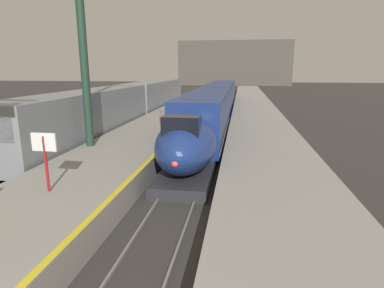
{
  "coord_description": "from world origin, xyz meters",
  "views": [
    {
      "loc": [
        2.46,
        -2.99,
        5.3
      ],
      "look_at": [
        0.23,
        11.61,
        1.8
      ],
      "focal_mm": 29.77,
      "sensor_mm": 36.0,
      "label": 1
    }
  ],
  "objects_px": {
    "departure_info_board": "(45,150)",
    "rolling_suitcase": "(162,120)",
    "regional_train_adjacent": "(132,102)",
    "highspeed_train_main": "(214,106)",
    "station_column_mid": "(82,37)",
    "passenger_near_edge": "(173,112)"
  },
  "relations": [
    {
      "from": "departure_info_board",
      "to": "rolling_suitcase",
      "type": "bearing_deg",
      "value": 87.74
    },
    {
      "from": "regional_train_adjacent",
      "to": "rolling_suitcase",
      "type": "bearing_deg",
      "value": -52.74
    },
    {
      "from": "highspeed_train_main",
      "to": "station_column_mid",
      "type": "distance_m",
      "value": 15.32
    },
    {
      "from": "departure_info_board",
      "to": "station_column_mid",
      "type": "bearing_deg",
      "value": 104.31
    },
    {
      "from": "regional_train_adjacent",
      "to": "passenger_near_edge",
      "type": "distance_m",
      "value": 8.27
    },
    {
      "from": "regional_train_adjacent",
      "to": "rolling_suitcase",
      "type": "relative_size",
      "value": 37.27
    },
    {
      "from": "regional_train_adjacent",
      "to": "station_column_mid",
      "type": "bearing_deg",
      "value": -80.75
    },
    {
      "from": "passenger_near_edge",
      "to": "rolling_suitcase",
      "type": "distance_m",
      "value": 1.21
    },
    {
      "from": "rolling_suitcase",
      "to": "regional_train_adjacent",
      "type": "bearing_deg",
      "value": 127.26
    },
    {
      "from": "highspeed_train_main",
      "to": "rolling_suitcase",
      "type": "distance_m",
      "value": 6.71
    },
    {
      "from": "station_column_mid",
      "to": "passenger_near_edge",
      "type": "height_order",
      "value": "station_column_mid"
    },
    {
      "from": "regional_train_adjacent",
      "to": "departure_info_board",
      "type": "height_order",
      "value": "regional_train_adjacent"
    },
    {
      "from": "passenger_near_edge",
      "to": "departure_info_board",
      "type": "distance_m",
      "value": 14.09
    },
    {
      "from": "highspeed_train_main",
      "to": "rolling_suitcase",
      "type": "relative_size",
      "value": 37.87
    },
    {
      "from": "passenger_near_edge",
      "to": "rolling_suitcase",
      "type": "xyz_separation_m",
      "value": [
        -0.94,
        0.34,
        -0.69
      ]
    },
    {
      "from": "highspeed_train_main",
      "to": "regional_train_adjacent",
      "type": "distance_m",
      "value": 8.11
    },
    {
      "from": "highspeed_train_main",
      "to": "departure_info_board",
      "type": "bearing_deg",
      "value": -101.83
    },
    {
      "from": "passenger_near_edge",
      "to": "departure_info_board",
      "type": "xyz_separation_m",
      "value": [
        -1.51,
        -14.0,
        0.52
      ]
    },
    {
      "from": "station_column_mid",
      "to": "departure_info_board",
      "type": "bearing_deg",
      "value": -75.69
    },
    {
      "from": "station_column_mid",
      "to": "passenger_near_edge",
      "type": "distance_m",
      "value": 9.34
    },
    {
      "from": "highspeed_train_main",
      "to": "rolling_suitcase",
      "type": "bearing_deg",
      "value": -122.78
    },
    {
      "from": "highspeed_train_main",
      "to": "regional_train_adjacent",
      "type": "relative_size",
      "value": 1.02
    }
  ]
}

